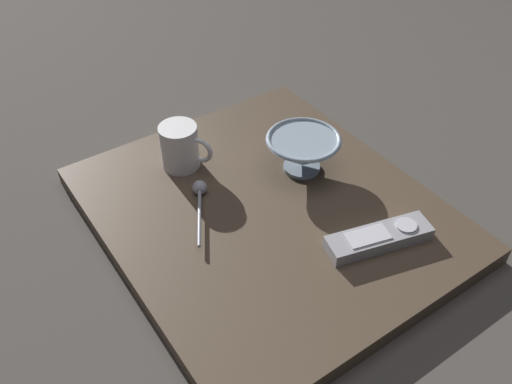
{
  "coord_description": "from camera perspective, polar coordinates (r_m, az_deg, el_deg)",
  "views": [
    {
      "loc": [
        0.41,
        0.56,
        0.69
      ],
      "look_at": [
        0.01,
        -0.02,
        0.05
      ],
      "focal_mm": 38.28,
      "sensor_mm": 36.0,
      "label": 1
    }
  ],
  "objects": [
    {
      "name": "cereal_bowl",
      "position": [
        1.01,
        4.91,
        4.24
      ],
      "size": [
        0.14,
        0.14,
        0.07
      ],
      "color": "#8C9EAD",
      "rests_on": "table"
    },
    {
      "name": "table",
      "position": [
        0.97,
        1.09,
        -2.2
      ],
      "size": [
        0.54,
        0.62,
        0.03
      ],
      "color": "#4C3D2D",
      "rests_on": "ground"
    },
    {
      "name": "coffee_mug",
      "position": [
        1.03,
        -7.89,
        4.71
      ],
      "size": [
        0.08,
        0.09,
        0.09
      ],
      "color": "white",
      "rests_on": "table"
    },
    {
      "name": "ground_plane",
      "position": [
        0.98,
        1.08,
        -2.9
      ],
      "size": [
        6.0,
        6.0,
        0.0
      ],
      "primitive_type": "plane",
      "color": "#47423D"
    },
    {
      "name": "teaspoon",
      "position": [
        0.97,
        -5.92,
        -0.16
      ],
      "size": [
        0.09,
        0.14,
        0.03
      ],
      "color": "#A3A5B2",
      "rests_on": "table"
    },
    {
      "name": "tv_remote_near",
      "position": [
        0.91,
        12.73,
        -4.68
      ],
      "size": [
        0.18,
        0.09,
        0.03
      ],
      "color": "#9E9EA3",
      "rests_on": "table"
    }
  ]
}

